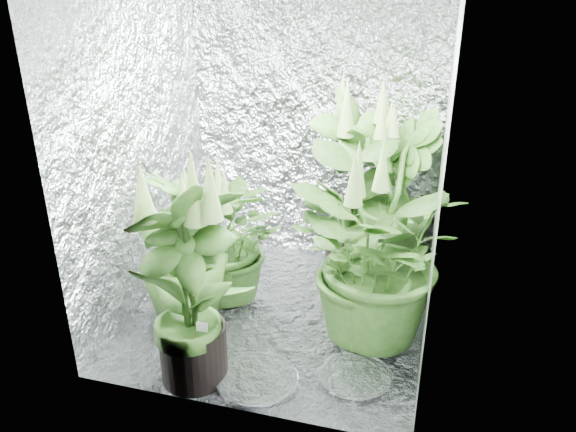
% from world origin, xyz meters
% --- Properties ---
extents(ground, '(1.60, 1.60, 0.00)m').
position_xyz_m(ground, '(0.00, 0.00, 0.00)').
color(ground, white).
rests_on(ground, ground).
extents(walls, '(1.62, 1.62, 2.00)m').
position_xyz_m(walls, '(0.00, 0.00, 1.00)').
color(walls, white).
rests_on(walls, ground).
extents(plant_a, '(0.71, 0.71, 0.84)m').
position_xyz_m(plant_a, '(-0.34, 0.06, 0.40)').
color(plant_a, black).
rests_on(plant_a, ground).
extents(plant_b, '(0.85, 0.85, 1.26)m').
position_xyz_m(plant_b, '(0.30, 0.57, 0.58)').
color(plant_b, black).
rests_on(plant_b, ground).
extents(plant_c, '(0.67, 0.67, 1.14)m').
position_xyz_m(plant_c, '(0.55, 0.64, 0.54)').
color(plant_c, black).
rests_on(plant_c, ground).
extents(plant_d, '(0.68, 0.68, 0.95)m').
position_xyz_m(plant_d, '(-0.48, -0.20, 0.43)').
color(plant_d, black).
rests_on(plant_d, ground).
extents(plant_e, '(0.94, 0.94, 1.08)m').
position_xyz_m(plant_e, '(0.51, -0.14, 0.51)').
color(plant_e, black).
rests_on(plant_e, ground).
extents(plant_f, '(0.76, 0.76, 1.14)m').
position_xyz_m(plant_f, '(-0.25, -0.64, 0.51)').
color(plant_f, black).
rests_on(plant_f, ground).
extents(circulation_fan, '(0.14, 0.32, 0.36)m').
position_xyz_m(circulation_fan, '(0.60, 0.22, 0.15)').
color(circulation_fan, black).
rests_on(circulation_fan, ground).
extents(plant_label, '(0.06, 0.03, 0.09)m').
position_xyz_m(plant_label, '(-0.18, -0.67, 0.30)').
color(plant_label, white).
rests_on(plant_label, plant_f).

